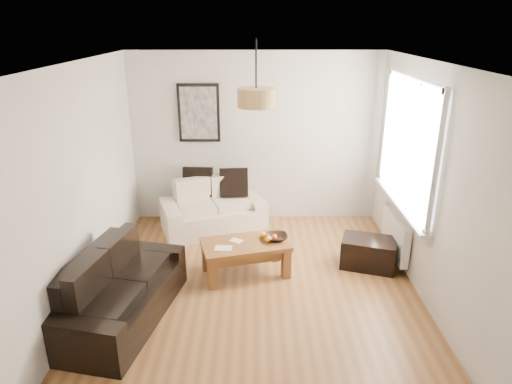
{
  "coord_description": "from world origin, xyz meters",
  "views": [
    {
      "loc": [
        -0.01,
        -4.53,
        2.99
      ],
      "look_at": [
        0.0,
        0.6,
        1.05
      ],
      "focal_mm": 31.82,
      "sensor_mm": 36.0,
      "label": 1
    }
  ],
  "objects_px": {
    "coffee_table": "(245,258)",
    "ottoman": "(368,253)",
    "loveseat_cream": "(213,207)",
    "sofa_leather": "(120,288)"
  },
  "relations": [
    {
      "from": "coffee_table",
      "to": "ottoman",
      "type": "height_order",
      "value": "coffee_table"
    },
    {
      "from": "coffee_table",
      "to": "loveseat_cream",
      "type": "bearing_deg",
      "value": 111.43
    },
    {
      "from": "sofa_leather",
      "to": "ottoman",
      "type": "relative_size",
      "value": 2.53
    },
    {
      "from": "loveseat_cream",
      "to": "sofa_leather",
      "type": "xyz_separation_m",
      "value": [
        -0.78,
        -2.22,
        -0.0
      ]
    },
    {
      "from": "loveseat_cream",
      "to": "ottoman",
      "type": "xyz_separation_m",
      "value": [
        2.1,
        -1.13,
        -0.18
      ]
    },
    {
      "from": "loveseat_cream",
      "to": "coffee_table",
      "type": "bearing_deg",
      "value": -88.28
    },
    {
      "from": "loveseat_cream",
      "to": "sofa_leather",
      "type": "height_order",
      "value": "loveseat_cream"
    },
    {
      "from": "coffee_table",
      "to": "ottoman",
      "type": "relative_size",
      "value": 1.57
    },
    {
      "from": "loveseat_cream",
      "to": "coffee_table",
      "type": "distance_m",
      "value": 1.41
    },
    {
      "from": "loveseat_cream",
      "to": "ottoman",
      "type": "bearing_deg",
      "value": -48.06
    }
  ]
}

